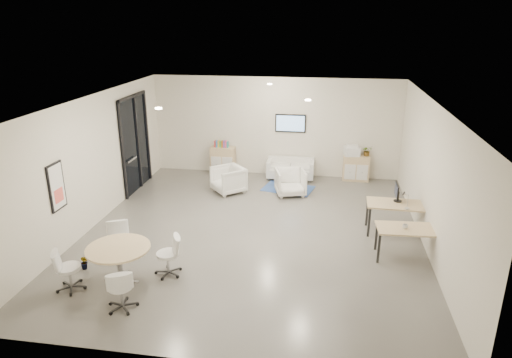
{
  "coord_description": "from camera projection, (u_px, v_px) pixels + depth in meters",
  "views": [
    {
      "loc": [
        1.64,
        -9.93,
        4.94
      ],
      "look_at": [
        0.02,
        0.4,
        1.24
      ],
      "focal_mm": 32.0,
      "sensor_mm": 36.0,
      "label": 1
    }
  ],
  "objects": [
    {
      "name": "armchair_left",
      "position": [
        228.0,
        178.0,
        13.56
      ],
      "size": [
        1.14,
        1.15,
        0.86
      ],
      "primitive_type": "imported",
      "rotation": [
        0.0,
        0.0,
        -0.86
      ],
      "color": "silver",
      "rests_on": "room_shell"
    },
    {
      "name": "artwork",
      "position": [
        57.0,
        187.0,
        9.71
      ],
      "size": [
        0.05,
        0.54,
        1.04
      ],
      "color": "black",
      "rests_on": "room_shell"
    },
    {
      "name": "armchair_right",
      "position": [
        290.0,
        181.0,
        13.38
      ],
      "size": [
        1.0,
        0.96,
        0.85
      ],
      "primitive_type": "imported",
      "rotation": [
        0.0,
        0.0,
        0.28
      ],
      "color": "silver",
      "rests_on": "room_shell"
    },
    {
      "name": "meeting_chairs",
      "position": [
        120.0,
        263.0,
        8.93
      ],
      "size": [
        2.45,
        2.45,
        0.82
      ],
      "color": "white",
      "rests_on": "room_shell"
    },
    {
      "name": "sideboard_right",
      "position": [
        356.0,
        168.0,
        14.59
      ],
      "size": [
        0.82,
        0.4,
        0.82
      ],
      "color": "tan",
      "rests_on": "room_shell"
    },
    {
      "name": "glass_door",
      "position": [
        135.0,
        141.0,
        13.55
      ],
      "size": [
        0.09,
        1.9,
        2.85
      ],
      "color": "black",
      "rests_on": "room_shell"
    },
    {
      "name": "plant_cabinet",
      "position": [
        367.0,
        152.0,
        14.38
      ],
      "size": [
        0.37,
        0.39,
        0.26
      ],
      "primitive_type": "imported",
      "rotation": [
        0.0,
        0.0,
        0.22
      ],
      "color": "#3F7F3F",
      "rests_on": "sideboard_right"
    },
    {
      "name": "desk_front",
      "position": [
        410.0,
        231.0,
        9.73
      ],
      "size": [
        1.42,
        0.77,
        0.72
      ],
      "rotation": [
        0.0,
        0.0,
        0.06
      ],
      "color": "tan",
      "rests_on": "room_shell"
    },
    {
      "name": "cup",
      "position": [
        405.0,
        226.0,
        9.67
      ],
      "size": [
        0.12,
        0.09,
        0.11
      ],
      "primitive_type": "imported",
      "rotation": [
        0.0,
        0.0,
        -0.02
      ],
      "color": "white",
      "rests_on": "desk_front"
    },
    {
      "name": "room_shell",
      "position": [
        253.0,
        170.0,
        10.6
      ],
      "size": [
        9.6,
        10.6,
        4.8
      ],
      "color": "#595751",
      "rests_on": "ground"
    },
    {
      "name": "round_table",
      "position": [
        118.0,
        251.0,
        8.84
      ],
      "size": [
        1.24,
        1.24,
        0.75
      ],
      "color": "tan",
      "rests_on": "room_shell"
    },
    {
      "name": "ceiling_spots",
      "position": [
        250.0,
        96.0,
        10.88
      ],
      "size": [
        3.14,
        4.14,
        0.03
      ],
      "color": "#FFEAC6",
      "rests_on": "room_shell"
    },
    {
      "name": "desk_rear",
      "position": [
        398.0,
        207.0,
        10.9
      ],
      "size": [
        1.48,
        0.77,
        0.76
      ],
      "rotation": [
        0.0,
        0.0,
        -0.03
      ],
      "color": "tan",
      "rests_on": "room_shell"
    },
    {
      "name": "monitor",
      "position": [
        397.0,
        192.0,
        10.94
      ],
      "size": [
        0.2,
        0.5,
        0.44
      ],
      "color": "black",
      "rests_on": "desk_rear"
    },
    {
      "name": "printer",
      "position": [
        352.0,
        151.0,
        14.43
      ],
      "size": [
        0.53,
        0.46,
        0.34
      ],
      "rotation": [
        0.0,
        0.0,
        0.15
      ],
      "color": "white",
      "rests_on": "sideboard_right"
    },
    {
      "name": "blue_rug",
      "position": [
        288.0,
        188.0,
        13.98
      ],
      "size": [
        1.67,
        1.3,
        0.01
      ],
      "primitive_type": "cube",
      "rotation": [
        0.0,
        0.0,
        -0.23
      ],
      "color": "#2E568F",
      "rests_on": "room_shell"
    },
    {
      "name": "sideboard_left",
      "position": [
        223.0,
        160.0,
        15.2
      ],
      "size": [
        0.81,
        0.42,
        0.91
      ],
      "color": "tan",
      "rests_on": "room_shell"
    },
    {
      "name": "books",
      "position": [
        221.0,
        144.0,
        15.02
      ],
      "size": [
        0.47,
        0.14,
        0.22
      ],
      "color": "red",
      "rests_on": "sideboard_left"
    },
    {
      "name": "loveseat",
      "position": [
        291.0,
        169.0,
        14.78
      ],
      "size": [
        1.5,
        0.76,
        0.56
      ],
      "rotation": [
        0.0,
        0.0,
        0.01
      ],
      "color": "silver",
      "rests_on": "room_shell"
    },
    {
      "name": "wall_tv",
      "position": [
        290.0,
        123.0,
        14.63
      ],
      "size": [
        0.98,
        0.06,
        0.58
      ],
      "color": "black",
      "rests_on": "room_shell"
    },
    {
      "name": "plant_floor",
      "position": [
        85.0,
        266.0,
        9.48
      ],
      "size": [
        0.23,
        0.35,
        0.14
      ],
      "primitive_type": "imported",
      "rotation": [
        0.0,
        0.0,
        -0.19
      ],
      "color": "#3F7F3F",
      "rests_on": "room_shell"
    }
  ]
}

